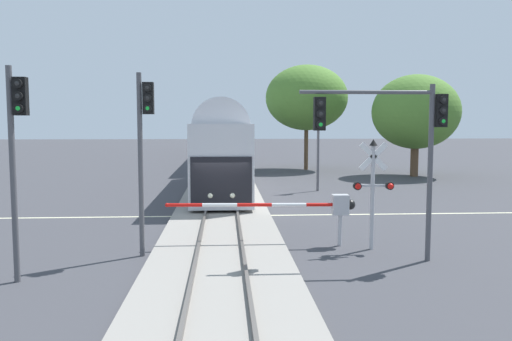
{
  "coord_description": "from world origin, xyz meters",
  "views": [
    {
      "loc": [
        0.14,
        -23.95,
        4.31
      ],
      "look_at": [
        1.65,
        0.99,
        2.0
      ],
      "focal_mm": 36.93,
      "sensor_mm": 36.0,
      "label": 1
    }
  ],
  "objects_px": {
    "traffic_signal_near_left": "(16,139)",
    "traffic_signal_near_right": "(394,129)",
    "crossing_gate_near": "(317,206)",
    "traffic_signal_median": "(144,135)",
    "traffic_signal_far_side": "(320,134)",
    "crossing_signal_mast": "(373,182)",
    "maple_right_background": "(416,112)",
    "commuter_train": "(223,138)",
    "elm_centre_background": "(307,98)"
  },
  "relations": [
    {
      "from": "traffic_signal_far_side",
      "to": "maple_right_background",
      "type": "relative_size",
      "value": 0.66
    },
    {
      "from": "commuter_train",
      "to": "traffic_signal_near_right",
      "type": "bearing_deg",
      "value": -82.05
    },
    {
      "from": "commuter_train",
      "to": "maple_right_background",
      "type": "xyz_separation_m",
      "value": [
        15.22,
        -12.76,
        2.36
      ]
    },
    {
      "from": "commuter_train",
      "to": "crossing_signal_mast",
      "type": "height_order",
      "value": "commuter_train"
    },
    {
      "from": "traffic_signal_median",
      "to": "traffic_signal_far_side",
      "type": "height_order",
      "value": "traffic_signal_median"
    },
    {
      "from": "traffic_signal_near_right",
      "to": "crossing_signal_mast",
      "type": "bearing_deg",
      "value": 96.23
    },
    {
      "from": "maple_right_background",
      "to": "traffic_signal_near_right",
      "type": "bearing_deg",
      "value": -111.56
    },
    {
      "from": "commuter_train",
      "to": "traffic_signal_near_left",
      "type": "bearing_deg",
      "value": -97.72
    },
    {
      "from": "crossing_gate_near",
      "to": "crossing_signal_mast",
      "type": "xyz_separation_m",
      "value": [
        1.79,
        -0.59,
        0.89
      ]
    },
    {
      "from": "commuter_train",
      "to": "maple_right_background",
      "type": "height_order",
      "value": "maple_right_background"
    },
    {
      "from": "maple_right_background",
      "to": "elm_centre_background",
      "type": "bearing_deg",
      "value": 140.55
    },
    {
      "from": "traffic_signal_far_side",
      "to": "maple_right_background",
      "type": "bearing_deg",
      "value": 42.72
    },
    {
      "from": "crossing_gate_near",
      "to": "traffic_signal_far_side",
      "type": "relative_size",
      "value": 1.24
    },
    {
      "from": "crossing_gate_near",
      "to": "traffic_signal_median",
      "type": "distance_m",
      "value": 6.33
    },
    {
      "from": "crossing_signal_mast",
      "to": "traffic_signal_near_left",
      "type": "bearing_deg",
      "value": -163.84
    },
    {
      "from": "traffic_signal_far_side",
      "to": "traffic_signal_near_right",
      "type": "xyz_separation_m",
      "value": [
        -0.82,
        -16.72,
        0.55
      ]
    },
    {
      "from": "commuter_train",
      "to": "traffic_signal_median",
      "type": "xyz_separation_m",
      "value": [
        -2.39,
        -36.75,
        1.18
      ]
    },
    {
      "from": "crossing_gate_near",
      "to": "maple_right_background",
      "type": "distance_m",
      "value": 26.12
    },
    {
      "from": "traffic_signal_median",
      "to": "traffic_signal_far_side",
      "type": "xyz_separation_m",
      "value": [
        8.5,
        15.58,
        -0.36
      ]
    },
    {
      "from": "traffic_signal_far_side",
      "to": "elm_centre_background",
      "type": "height_order",
      "value": "elm_centre_background"
    },
    {
      "from": "crossing_gate_near",
      "to": "traffic_signal_median",
      "type": "height_order",
      "value": "traffic_signal_median"
    },
    {
      "from": "traffic_signal_near_right",
      "to": "elm_centre_background",
      "type": "xyz_separation_m",
      "value": [
        2.24,
        31.45,
        2.36
      ]
    },
    {
      "from": "crossing_signal_mast",
      "to": "traffic_signal_median",
      "type": "bearing_deg",
      "value": -176.68
    },
    {
      "from": "crossing_signal_mast",
      "to": "traffic_signal_near_left",
      "type": "xyz_separation_m",
      "value": [
        -10.46,
        -3.03,
        1.58
      ]
    },
    {
      "from": "elm_centre_background",
      "to": "traffic_signal_far_side",
      "type": "bearing_deg",
      "value": -95.5
    },
    {
      "from": "commuter_train",
      "to": "crossing_signal_mast",
      "type": "bearing_deg",
      "value": -81.98
    },
    {
      "from": "commuter_train",
      "to": "traffic_signal_median",
      "type": "distance_m",
      "value": 36.85
    },
    {
      "from": "crossing_gate_near",
      "to": "traffic_signal_near_left",
      "type": "xyz_separation_m",
      "value": [
        -8.67,
        -3.62,
        2.47
      ]
    },
    {
      "from": "crossing_signal_mast",
      "to": "traffic_signal_median",
      "type": "xyz_separation_m",
      "value": [
        -7.51,
        -0.44,
        1.63
      ]
    },
    {
      "from": "traffic_signal_far_side",
      "to": "maple_right_background",
      "type": "xyz_separation_m",
      "value": [
        9.11,
        8.41,
        1.54
      ]
    },
    {
      "from": "traffic_signal_near_right",
      "to": "crossing_gate_near",
      "type": "bearing_deg",
      "value": 132.2
    },
    {
      "from": "traffic_signal_median",
      "to": "elm_centre_background",
      "type": "distance_m",
      "value": 32.0
    },
    {
      "from": "maple_right_background",
      "to": "traffic_signal_near_left",
      "type": "bearing_deg",
      "value": -127.71
    },
    {
      "from": "crossing_gate_near",
      "to": "traffic_signal_median",
      "type": "relative_size",
      "value": 1.12
    },
    {
      "from": "maple_right_background",
      "to": "commuter_train",
      "type": "bearing_deg",
      "value": 140.01
    },
    {
      "from": "commuter_train",
      "to": "crossing_gate_near",
      "type": "relative_size",
      "value": 9.76
    },
    {
      "from": "traffic_signal_median",
      "to": "commuter_train",
      "type": "bearing_deg",
      "value": 86.28
    },
    {
      "from": "commuter_train",
      "to": "traffic_signal_far_side",
      "type": "distance_m",
      "value": 22.05
    },
    {
      "from": "crossing_gate_near",
      "to": "maple_right_background",
      "type": "bearing_deg",
      "value": 62.64
    },
    {
      "from": "traffic_signal_median",
      "to": "crossing_gate_near",
      "type": "bearing_deg",
      "value": 10.15
    },
    {
      "from": "traffic_signal_far_side",
      "to": "traffic_signal_median",
      "type": "bearing_deg",
      "value": -118.61
    },
    {
      "from": "traffic_signal_near_left",
      "to": "traffic_signal_far_side",
      "type": "bearing_deg",
      "value": 57.8
    },
    {
      "from": "maple_right_background",
      "to": "traffic_signal_far_side",
      "type": "bearing_deg",
      "value": -137.28
    },
    {
      "from": "crossing_gate_near",
      "to": "traffic_signal_near_right",
      "type": "relative_size",
      "value": 1.2
    },
    {
      "from": "traffic_signal_median",
      "to": "maple_right_background",
      "type": "height_order",
      "value": "maple_right_background"
    },
    {
      "from": "crossing_signal_mast",
      "to": "traffic_signal_near_left",
      "type": "relative_size",
      "value": 0.65
    },
    {
      "from": "traffic_signal_near_left",
      "to": "traffic_signal_near_right",
      "type": "distance_m",
      "value": 10.73
    },
    {
      "from": "crossing_signal_mast",
      "to": "elm_centre_background",
      "type": "xyz_separation_m",
      "value": [
        2.41,
        29.88,
        4.18
      ]
    },
    {
      "from": "traffic_signal_near_left",
      "to": "crossing_signal_mast",
      "type": "bearing_deg",
      "value": 16.16
    },
    {
      "from": "commuter_train",
      "to": "crossing_signal_mast",
      "type": "xyz_separation_m",
      "value": [
        5.12,
        -36.32,
        -0.44
      ]
    }
  ]
}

